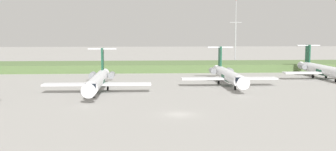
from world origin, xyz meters
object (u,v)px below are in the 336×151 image
at_px(regional_jet_third, 98,80).
at_px(antenna_mast, 236,38).
at_px(regional_jet_fifth, 323,70).
at_px(regional_jet_fourth, 228,75).

distance_m(regional_jet_third, antenna_mast, 77.77).
bearing_deg(antenna_mast, regional_jet_third, -124.91).
height_order(regional_jet_third, regional_jet_fifth, same).
relative_size(regional_jet_third, regional_jet_fifth, 1.00).
xyz_separation_m(regional_jet_third, antenna_mast, (44.28, 63.46, 7.77)).
bearing_deg(regional_jet_fifth, regional_jet_third, -160.70).
height_order(regional_jet_fourth, regional_jet_fifth, same).
height_order(regional_jet_fourth, antenna_mast, antenna_mast).
relative_size(regional_jet_fifth, antenna_mast, 1.24).
xyz_separation_m(regional_jet_fifth, antenna_mast, (-14.59, 42.85, 7.77)).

